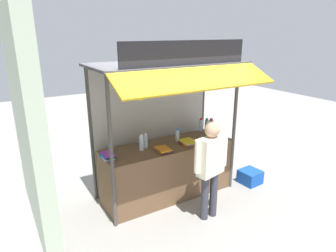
% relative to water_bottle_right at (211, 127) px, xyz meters
% --- Properties ---
extents(ground_plane, '(20.00, 20.00, 0.00)m').
position_rel_water_bottle_right_xyz_m(ground_plane, '(-1.00, -0.06, -1.12)').
color(ground_plane, gray).
extents(stall_counter, '(2.34, 0.76, 0.97)m').
position_rel_water_bottle_right_xyz_m(stall_counter, '(-1.00, -0.06, -0.63)').
color(stall_counter, brown).
rests_on(stall_counter, ground).
extents(stall_structure, '(2.54, 1.67, 2.74)m').
position_rel_water_bottle_right_xyz_m(stall_structure, '(-1.00, 0.10, 0.57)').
color(stall_structure, '#4C4742').
rests_on(stall_structure, ground).
extents(water_bottle_right, '(0.09, 0.09, 0.32)m').
position_rel_water_bottle_right_xyz_m(water_bottle_right, '(0.00, 0.00, 0.00)').
color(water_bottle_right, silver).
rests_on(water_bottle_right, stall_counter).
extents(water_bottle_front_left, '(0.08, 0.08, 0.28)m').
position_rel_water_bottle_right_xyz_m(water_bottle_front_left, '(0.01, 0.14, -0.02)').
color(water_bottle_front_left, silver).
rests_on(water_bottle_front_left, stall_counter).
extents(water_bottle_far_left, '(0.08, 0.08, 0.28)m').
position_rel_water_bottle_right_xyz_m(water_bottle_far_left, '(-1.49, -0.03, -0.02)').
color(water_bottle_far_left, silver).
rests_on(water_bottle_far_left, stall_counter).
extents(water_bottle_left, '(0.07, 0.07, 0.26)m').
position_rel_water_bottle_right_xyz_m(water_bottle_left, '(-0.04, 0.26, -0.03)').
color(water_bottle_left, silver).
rests_on(water_bottle_left, stall_counter).
extents(water_bottle_far_right, '(0.07, 0.07, 0.24)m').
position_rel_water_bottle_right_xyz_m(water_bottle_far_right, '(-0.76, 0.01, -0.04)').
color(water_bottle_far_right, silver).
rests_on(water_bottle_far_right, stall_counter).
extents(water_bottle_rear_center, '(0.07, 0.07, 0.26)m').
position_rel_water_bottle_right_xyz_m(water_bottle_rear_center, '(-1.39, 0.03, -0.03)').
color(water_bottle_rear_center, silver).
rests_on(water_bottle_rear_center, stall_counter).
extents(magazine_stack_mid_left, '(0.24, 0.32, 0.06)m').
position_rel_water_bottle_right_xyz_m(magazine_stack_mid_left, '(-1.21, -0.25, -0.12)').
color(magazine_stack_mid_left, purple).
rests_on(magazine_stack_mid_left, stall_counter).
extents(magazine_stack_center, '(0.21, 0.30, 0.09)m').
position_rel_water_bottle_right_xyz_m(magazine_stack_center, '(-2.10, -0.07, -0.11)').
color(magazine_stack_center, purple).
rests_on(magazine_stack_center, stall_counter).
extents(magazine_stack_front_right, '(0.28, 0.31, 0.06)m').
position_rel_water_bottle_right_xyz_m(magazine_stack_front_right, '(-0.66, -0.18, -0.12)').
color(magazine_stack_front_right, yellow).
rests_on(magazine_stack_front_right, stall_counter).
extents(banana_bunch_inner_left, '(0.09, 0.09, 0.23)m').
position_rel_water_bottle_right_xyz_m(banana_bunch_inner_left, '(-1.07, -0.54, 0.98)').
color(banana_bunch_inner_left, '#332D23').
extents(banana_bunch_rightmost, '(0.11, 0.11, 0.32)m').
position_rel_water_bottle_right_xyz_m(banana_bunch_rightmost, '(-1.73, -0.54, 0.91)').
color(banana_bunch_rightmost, '#332D23').
extents(banana_bunch_inner_right, '(0.09, 0.10, 0.26)m').
position_rel_water_bottle_right_xyz_m(banana_bunch_inner_right, '(-0.47, -0.54, 0.97)').
color(banana_bunch_inner_right, '#332D23').
extents(banana_bunch_leftmost, '(0.10, 0.10, 0.26)m').
position_rel_water_bottle_right_xyz_m(banana_bunch_leftmost, '(-0.24, -0.54, 0.95)').
color(banana_bunch_leftmost, '#332D23').
extents(vendor_person, '(0.61, 0.28, 1.60)m').
position_rel_water_bottle_right_xyz_m(vendor_person, '(-0.80, -0.99, -0.16)').
color(vendor_person, '#383842').
rests_on(vendor_person, ground).
extents(plastic_crate, '(0.40, 0.40, 0.26)m').
position_rel_water_bottle_right_xyz_m(plastic_crate, '(0.61, -0.53, -0.99)').
color(plastic_crate, '#194CB2').
rests_on(plastic_crate, ground).
extents(neighbour_wall, '(0.20, 2.40, 3.27)m').
position_rel_water_bottle_right_xyz_m(neighbour_wall, '(-3.13, 0.24, 0.52)').
color(neighbour_wall, '#B3C5A8').
rests_on(neighbour_wall, ground).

